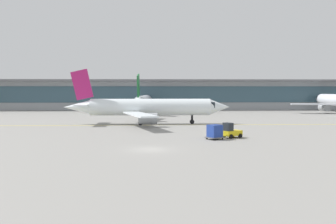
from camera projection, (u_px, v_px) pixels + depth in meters
The scene contains 7 objects.
ground_plane at pixel (150, 149), 41.77m from camera, with size 400.00×400.00×0.00m, color gray.
taxiway_centreline_stripe at pixel (151, 125), 69.82m from camera, with size 110.00×0.36×0.01m, color yellow.
terminal_concourse at pixel (151, 94), 122.18m from camera, with size 209.01×11.00×9.60m.
gate_airplane_1 at pixel (143, 101), 106.41m from camera, with size 29.25×31.55×10.45m.
taxiing_regional_jet at pixel (148, 108), 71.60m from camera, with size 31.38×29.28×10.43m.
baggage_tug at pixel (231, 131), 51.53m from camera, with size 2.95×2.58×2.10m.
cargo_dolly_lead at pixel (215, 131), 49.93m from camera, with size 2.62×2.46×1.94m.
Camera 1 is at (0.16, -41.48, 6.67)m, focal length 40.52 mm.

